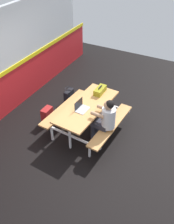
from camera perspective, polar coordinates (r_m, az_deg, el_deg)
The scene contains 8 objects.
ground_plane at distance 5.99m, azimuth -1.18°, elevation -5.59°, with size 10.00×10.00×0.02m, color black.
accent_backdrop at distance 6.44m, azimuth -19.12°, elevation 9.31°, with size 8.00×0.14×2.60m.
picnic_table_main at distance 5.79m, azimuth 0.00°, elevation 0.19°, with size 1.86×1.65×0.74m.
student_nearer at distance 5.39m, azimuth 4.20°, elevation -1.46°, with size 0.38×0.53×1.21m.
laptop_silver at distance 5.55m, azimuth -1.34°, elevation 1.03°, with size 0.33×0.24×0.22m.
toolbox_grey at distance 6.09m, azimuth 3.03°, elevation 4.98°, with size 0.40×0.18×0.18m.
backpack_dark at distance 6.31m, azimuth -9.13°, elevation -0.84°, with size 0.30×0.22×0.44m.
tote_bag_bright at distance 7.01m, azimuth -4.17°, elevation 3.77°, with size 0.34×0.21×0.43m.
Camera 1 is at (-3.78, -2.13, 4.13)m, focal length 39.84 mm.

